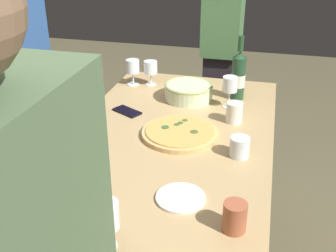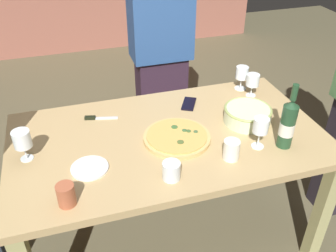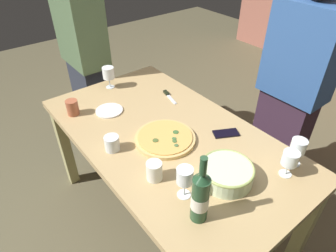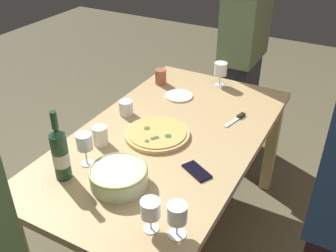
# 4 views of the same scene
# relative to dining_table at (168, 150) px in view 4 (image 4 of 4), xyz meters

# --- Properties ---
(ground_plane) EXTENTS (8.00, 8.00, 0.00)m
(ground_plane) POSITION_rel_dining_table_xyz_m (0.00, 0.00, -0.66)
(ground_plane) COLOR brown
(dining_table) EXTENTS (1.60, 0.90, 0.75)m
(dining_table) POSITION_rel_dining_table_xyz_m (0.00, 0.00, 0.00)
(dining_table) COLOR tan
(dining_table) RESTS_ON ground
(pizza) EXTENTS (0.34, 0.34, 0.03)m
(pizza) POSITION_rel_dining_table_xyz_m (0.03, -0.05, 0.11)
(pizza) COLOR tan
(pizza) RESTS_ON dining_table
(serving_bowl) EXTENTS (0.26, 0.26, 0.08)m
(serving_bowl) POSITION_rel_dining_table_xyz_m (0.45, -0.00, 0.14)
(serving_bowl) COLOR beige
(serving_bowl) RESTS_ON dining_table
(wine_bottle) EXTENTS (0.07, 0.07, 0.34)m
(wine_bottle) POSITION_rel_dining_table_xyz_m (0.52, -0.25, 0.22)
(wine_bottle) COLOR #214429
(wine_bottle) RESTS_ON dining_table
(wine_glass_near_pizza) EXTENTS (0.08, 0.08, 0.16)m
(wine_glass_near_pizza) POSITION_rel_dining_table_xyz_m (-0.69, 0.01, 0.20)
(wine_glass_near_pizza) COLOR white
(wine_glass_near_pizza) RESTS_ON dining_table
(wine_glass_by_bottle) EXTENTS (0.08, 0.08, 0.15)m
(wine_glass_by_bottle) POSITION_rel_dining_table_xyz_m (0.58, 0.35, 0.20)
(wine_glass_by_bottle) COLOR white
(wine_glass_by_bottle) RESTS_ON dining_table
(wine_glass_far_left) EXTENTS (0.07, 0.07, 0.16)m
(wine_glass_far_left) POSITION_rel_dining_table_xyz_m (0.39, -0.22, 0.21)
(wine_glass_far_left) COLOR white
(wine_glass_far_left) RESTS_ON dining_table
(wine_glass_far_right) EXTENTS (0.08, 0.08, 0.14)m
(wine_glass_far_right) POSITION_rel_dining_table_xyz_m (0.60, 0.25, 0.19)
(wine_glass_far_right) COLOR white
(wine_glass_far_right) RESTS_ON dining_table
(cup_amber) EXTENTS (0.08, 0.08, 0.10)m
(cup_amber) POSITION_rel_dining_table_xyz_m (0.23, -0.26, 0.14)
(cup_amber) COLOR white
(cup_amber) RESTS_ON dining_table
(cup_ceramic) EXTENTS (0.08, 0.08, 0.08)m
(cup_ceramic) POSITION_rel_dining_table_xyz_m (-0.08, -0.32, 0.13)
(cup_ceramic) COLOR white
(cup_ceramic) RESTS_ON dining_table
(cup_spare) EXTENTS (0.07, 0.07, 0.10)m
(cup_spare) POSITION_rel_dining_table_xyz_m (-0.53, -0.34, 0.14)
(cup_spare) COLOR #AB583A
(cup_spare) RESTS_ON dining_table
(side_plate) EXTENTS (0.17, 0.17, 0.01)m
(side_plate) POSITION_rel_dining_table_xyz_m (-0.42, -0.15, 0.10)
(side_plate) COLOR white
(side_plate) RESTS_ON dining_table
(cell_phone) EXTENTS (0.13, 0.16, 0.01)m
(cell_phone) POSITION_rel_dining_table_xyz_m (0.21, 0.26, 0.10)
(cell_phone) COLOR black
(cell_phone) RESTS_ON dining_table
(pizza_knife) EXTENTS (0.18, 0.06, 0.02)m
(pizza_knife) POSITION_rel_dining_table_xyz_m (-0.33, 0.26, 0.10)
(pizza_knife) COLOR silver
(pizza_knife) RESTS_ON dining_table
(person_guest_right) EXTENTS (0.44, 0.24, 1.61)m
(person_guest_right) POSITION_rel_dining_table_xyz_m (-1.10, 0.02, 0.16)
(person_guest_right) COLOR #2A2E3A
(person_guest_right) RESTS_ON ground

